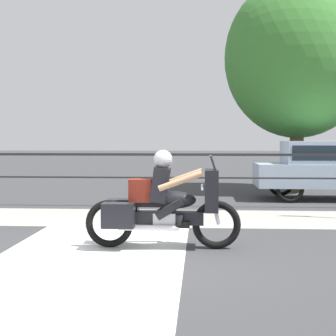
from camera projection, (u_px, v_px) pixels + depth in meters
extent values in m
plane|color=#38383A|center=(129.00, 254.00, 7.46)|extent=(120.00, 120.00, 0.00)
cube|color=#99968E|center=(151.00, 218.00, 10.85)|extent=(44.00, 2.40, 0.01)
cube|color=silver|center=(90.00, 257.00, 7.29)|extent=(2.69, 6.00, 0.01)
cube|color=#232326|center=(158.00, 155.00, 12.46)|extent=(36.00, 0.04, 0.06)
cube|color=#232326|center=(158.00, 178.00, 12.49)|extent=(36.00, 0.03, 0.04)
cylinder|color=#232326|center=(158.00, 180.00, 12.50)|extent=(0.05, 0.05, 1.32)
torus|color=black|center=(216.00, 225.00, 7.82)|extent=(0.74, 0.11, 0.74)
torus|color=black|center=(109.00, 224.00, 7.92)|extent=(0.74, 0.11, 0.74)
cube|color=black|center=(163.00, 218.00, 7.86)|extent=(1.25, 0.22, 0.20)
cube|color=silver|center=(165.00, 221.00, 7.86)|extent=(0.34, 0.26, 0.26)
ellipsoid|color=black|center=(175.00, 200.00, 7.84)|extent=(0.63, 0.30, 0.26)
cube|color=black|center=(152.00, 204.00, 7.86)|extent=(0.72, 0.28, 0.08)
cube|color=black|center=(211.00, 190.00, 7.79)|extent=(0.20, 0.53, 0.63)
cube|color=#1E232B|center=(213.00, 163.00, 7.77)|extent=(0.10, 0.45, 0.24)
cylinder|color=silver|center=(202.00, 187.00, 7.80)|extent=(0.04, 0.70, 0.04)
cylinder|color=silver|center=(149.00, 228.00, 7.72)|extent=(0.91, 0.09, 0.09)
cube|color=black|center=(118.00, 215.00, 7.66)|extent=(0.48, 0.28, 0.37)
cube|color=black|center=(123.00, 211.00, 8.14)|extent=(0.48, 0.28, 0.37)
cylinder|color=silver|center=(215.00, 208.00, 7.80)|extent=(0.18, 0.06, 0.52)
cube|color=black|center=(160.00, 185.00, 7.84)|extent=(0.31, 0.36, 0.55)
sphere|color=tan|center=(163.00, 161.00, 7.81)|extent=(0.23, 0.23, 0.23)
sphere|color=#B7B7BC|center=(163.00, 159.00, 7.81)|extent=(0.29, 0.29, 0.29)
cylinder|color=black|center=(170.00, 209.00, 7.70)|extent=(0.44, 0.13, 0.34)
cylinder|color=black|center=(180.00, 220.00, 7.70)|extent=(0.11, 0.11, 0.15)
cube|color=black|center=(183.00, 225.00, 7.70)|extent=(0.20, 0.10, 0.09)
cylinder|color=black|center=(171.00, 206.00, 8.00)|extent=(0.44, 0.13, 0.34)
cylinder|color=black|center=(180.00, 217.00, 8.00)|extent=(0.11, 0.11, 0.15)
cube|color=black|center=(184.00, 221.00, 8.00)|extent=(0.20, 0.10, 0.09)
cylinder|color=tan|center=(180.00, 181.00, 7.51)|extent=(0.67, 0.09, 0.31)
cylinder|color=tan|center=(182.00, 178.00, 8.11)|extent=(0.67, 0.09, 0.31)
cube|color=maroon|center=(141.00, 190.00, 7.86)|extent=(0.35, 0.30, 0.35)
cube|color=#9EB2C6|center=(334.00, 175.00, 14.03)|extent=(4.25, 1.71, 0.63)
cube|color=#9EB2C6|center=(325.00, 152.00, 14.01)|extent=(2.21, 1.50, 0.61)
cube|color=#19232D|center=(325.00, 152.00, 14.01)|extent=(2.04, 1.54, 0.39)
torus|color=black|center=(290.00, 189.00, 13.34)|extent=(0.73, 0.11, 0.73)
torus|color=black|center=(281.00, 183.00, 14.91)|extent=(0.73, 0.11, 0.73)
cylinder|color=brown|center=(297.00, 155.00, 16.19)|extent=(0.43, 0.43, 2.31)
ellipsoid|color=#3D7F33|center=(298.00, 57.00, 16.01)|extent=(4.56, 4.56, 5.02)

